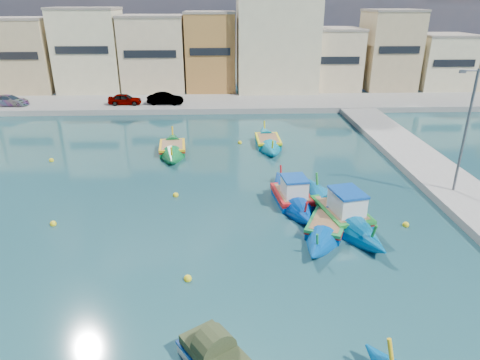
# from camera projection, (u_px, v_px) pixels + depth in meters

# --- Properties ---
(ground) EXTENTS (160.00, 160.00, 0.00)m
(ground) POSITION_uv_depth(u_px,v_px,m) (164.00, 255.00, 21.04)
(ground) COLOR #112E35
(ground) RESTS_ON ground
(north_quay) EXTENTS (80.00, 8.00, 0.60)m
(north_quay) POSITION_uv_depth(u_px,v_px,m) (197.00, 104.00, 50.39)
(north_quay) COLOR gray
(north_quay) RESTS_ON ground
(north_townhouses) EXTENTS (83.20, 7.87, 10.19)m
(north_townhouses) POSITION_uv_depth(u_px,v_px,m) (250.00, 55.00, 55.59)
(north_townhouses) COLOR beige
(north_townhouses) RESTS_ON ground
(church_block) EXTENTS (10.00, 10.00, 19.10)m
(church_block) POSITION_uv_depth(u_px,v_px,m) (276.00, 27.00, 54.97)
(church_block) COLOR beige
(church_block) RESTS_ON ground
(quay_street_lamp) EXTENTS (1.18, 0.16, 8.00)m
(quay_street_lamp) POSITION_uv_depth(u_px,v_px,m) (465.00, 131.00, 25.51)
(quay_street_lamp) COLOR #595B60
(quay_street_lamp) RESTS_ON ground
(parked_cars) EXTENTS (21.56, 1.93, 1.32)m
(parked_cars) POSITION_uv_depth(u_px,v_px,m) (95.00, 99.00, 48.23)
(parked_cars) COLOR #4C1919
(parked_cars) RESTS_ON north_quay
(luzzu_turquoise_cabin) EXTENTS (4.05, 9.82, 3.08)m
(luzzu_turquoise_cabin) POSITION_uv_depth(u_px,v_px,m) (341.00, 214.00, 24.27)
(luzzu_turquoise_cabin) COLOR #005E98
(luzzu_turquoise_cabin) RESTS_ON ground
(luzzu_blue_cabin) EXTENTS (2.83, 8.01, 2.78)m
(luzzu_blue_cabin) POSITION_uv_depth(u_px,v_px,m) (292.00, 197.00, 26.38)
(luzzu_blue_cabin) COLOR #003BA3
(luzzu_blue_cabin) RESTS_ON ground
(luzzu_cyan_mid) EXTENTS (2.06, 8.14, 2.40)m
(luzzu_cyan_mid) POSITION_uv_depth(u_px,v_px,m) (268.00, 142.00, 36.84)
(luzzu_cyan_mid) COLOR #007CA0
(luzzu_cyan_mid) RESTS_ON ground
(luzzu_green) EXTENTS (2.68, 7.88, 2.44)m
(luzzu_green) POSITION_uv_depth(u_px,v_px,m) (173.00, 149.00, 35.10)
(luzzu_green) COLOR #0A7131
(luzzu_green) RESTS_ON ground
(luzzu_blue_south) EXTENTS (4.88, 7.98, 2.29)m
(luzzu_blue_south) POSITION_uv_depth(u_px,v_px,m) (328.00, 226.00, 23.25)
(luzzu_blue_south) COLOR #004AA3
(luzzu_blue_south) RESTS_ON ground
(tender_near) EXTENTS (2.76, 3.10, 1.35)m
(tender_near) POSITION_uv_depth(u_px,v_px,m) (214.00, 357.00, 14.44)
(tender_near) COLOR beige
(tender_near) RESTS_ON ground
(mooring_buoys) EXTENTS (23.80, 20.03, 0.36)m
(mooring_buoys) POSITION_uv_depth(u_px,v_px,m) (182.00, 194.00, 27.38)
(mooring_buoys) COLOR yellow
(mooring_buoys) RESTS_ON ground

